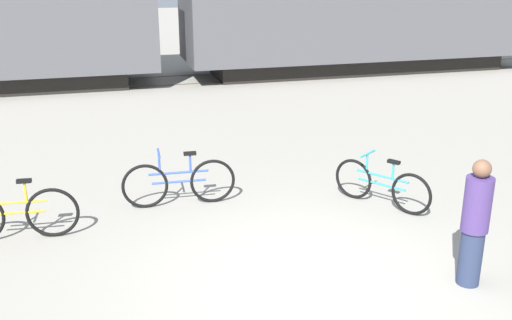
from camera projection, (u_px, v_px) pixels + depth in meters
name	position (u px, v px, depth m)	size (l,w,h in m)	color
ground_plane	(309.00, 282.00, 7.50)	(80.00, 80.00, 0.00)	gray
rail_near	(175.00, 85.00, 18.66)	(36.74, 0.07, 0.01)	#4C4238
rail_far	(169.00, 76.00, 19.97)	(36.74, 0.07, 0.01)	#4C4238
bicycle_teal	(381.00, 185.00, 9.64)	(1.04, 1.44, 0.85)	black
bicycle_yellow	(15.00, 214.00, 8.48)	(1.77, 0.46, 0.94)	black
bicycle_blue	(179.00, 182.00, 9.66)	(1.83, 0.46, 0.92)	black
person_in_purple	(475.00, 223.00, 7.20)	(0.33, 0.33, 1.63)	#283351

